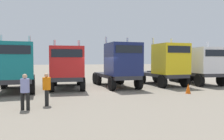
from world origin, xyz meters
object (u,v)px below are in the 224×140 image
object	(u,v)px
visitor_in_hivis	(47,87)
semi_truck_teal	(15,67)
semi_truck_yellow	(166,64)
semi_truck_white	(202,66)
traffic_cone_near	(188,89)
semi_truck_navy	(120,65)
visitor_with_camera	(25,89)
semi_truck_red	(67,67)

from	to	relation	value
visitor_in_hivis	semi_truck_teal	bearing A→B (deg)	-61.18
semi_truck_teal	semi_truck_yellow	size ratio (longest dim) A/B	1.04
semi_truck_teal	visitor_in_hivis	bearing A→B (deg)	19.09
semi_truck_white	visitor_in_hivis	size ratio (longest dim) A/B	3.90
traffic_cone_near	semi_truck_navy	bearing A→B (deg)	130.12
visitor_in_hivis	visitor_with_camera	size ratio (longest dim) A/B	0.99
semi_truck_red	visitor_with_camera	xyz separation A→B (m)	(-2.49, -6.62, -0.76)
semi_truck_yellow	semi_truck_white	distance (m)	3.60
semi_truck_navy	semi_truck_teal	bearing A→B (deg)	-89.27
semi_truck_red	semi_truck_yellow	bearing A→B (deg)	93.97
semi_truck_navy	visitor_in_hivis	size ratio (longest dim) A/B	3.89
semi_truck_white	semi_truck_teal	bearing A→B (deg)	-84.10
semi_truck_white	traffic_cone_near	xyz separation A→B (m)	(-4.47, -4.15, -1.44)
traffic_cone_near	semi_truck_teal	bearing A→B (deg)	161.46
semi_truck_red	traffic_cone_near	bearing A→B (deg)	64.70
visitor_in_hivis	semi_truck_white	bearing A→B (deg)	-151.20
visitor_with_camera	traffic_cone_near	distance (m)	10.45
semi_truck_teal	visitor_in_hivis	distance (m)	5.62
semi_truck_teal	semi_truck_white	world-z (taller)	semi_truck_teal
semi_truck_teal	semi_truck_navy	size ratio (longest dim) A/B	1.00
visitor_with_camera	traffic_cone_near	world-z (taller)	visitor_with_camera
semi_truck_white	traffic_cone_near	bearing A→B (deg)	-42.47
visitor_in_hivis	semi_truck_yellow	bearing A→B (deg)	-143.67
semi_truck_navy	traffic_cone_near	world-z (taller)	semi_truck_navy
semi_truck_white	semi_truck_red	bearing A→B (deg)	-87.00
semi_truck_red	semi_truck_navy	bearing A→B (deg)	90.28
traffic_cone_near	visitor_in_hivis	bearing A→B (deg)	-171.67
semi_truck_teal	visitor_with_camera	size ratio (longest dim) A/B	3.86
semi_truck_navy	traffic_cone_near	distance (m)	5.65
semi_truck_red	semi_truck_white	xyz separation A→B (m)	(12.19, -0.35, 0.07)
semi_truck_teal	visitor_in_hivis	size ratio (longest dim) A/B	3.90
semi_truck_yellow	visitor_in_hivis	size ratio (longest dim) A/B	3.74
semi_truck_yellow	semi_truck_white	world-z (taller)	semi_truck_yellow
visitor_with_camera	semi_truck_red	bearing A→B (deg)	-173.76
visitor_with_camera	semi_truck_white	bearing A→B (deg)	140.02
semi_truck_teal	semi_truck_red	bearing A→B (deg)	98.15
semi_truck_red	traffic_cone_near	size ratio (longest dim) A/B	9.45
semi_truck_teal	semi_truck_white	size ratio (longest dim) A/B	1.00
semi_truck_navy	traffic_cone_near	size ratio (longest dim) A/B	9.26
traffic_cone_near	semi_truck_yellow	bearing A→B (deg)	78.59
semi_truck_teal	semi_truck_navy	bearing A→B (deg)	89.81
visitor_in_hivis	traffic_cone_near	world-z (taller)	visitor_in_hivis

